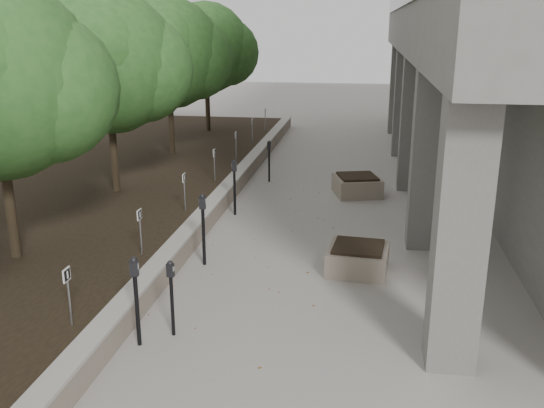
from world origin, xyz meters
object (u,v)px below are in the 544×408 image
Objects in this scene: crabapple_tree_4 at (169,77)px; planter_front at (358,258)px; parking_meter_5 at (269,161)px; planter_back at (357,185)px; crabapple_tree_5 at (206,67)px; parking_meter_2 at (172,298)px; parking_meter_3 at (203,230)px; crabapple_tree_3 at (109,93)px; parking_meter_4 at (235,187)px; parking_meter_1 at (137,302)px.

crabapple_tree_4 reaches higher than planter_front.
planter_back is at bearing -21.88° from parking_meter_5.
crabapple_tree_5 reaches higher than parking_meter_5.
parking_meter_5 reaches higher than planter_back.
parking_meter_2 is 2.99m from parking_meter_3.
crabapple_tree_3 is at bearing -90.00° from crabapple_tree_5.
crabapple_tree_3 is at bearing 125.87° from parking_meter_2.
planter_front is (2.96, -6.86, -0.39)m from parking_meter_5.
planter_back is (3.17, 2.47, -0.46)m from parking_meter_4.
parking_meter_5 is (3.82, -1.86, -2.45)m from crabapple_tree_4.
parking_meter_3 is (3.58, -8.88, -2.34)m from crabapple_tree_4.
parking_meter_4 is 1.26× the size of planter_front.
parking_meter_1 reaches higher than planter_back.
parking_meter_4 is at bearing 135.08° from planter_front.
crabapple_tree_4 is 6.86m from parking_meter_4.
parking_meter_4 is (3.48, -10.42, -2.37)m from crabapple_tree_5.
crabapple_tree_4 is 12.93m from parking_meter_1.
planter_back is (2.83, -1.09, -0.37)m from parking_meter_5.
parking_meter_5 is at bearing 68.82° from parking_meter_4.
parking_meter_3 is at bearing -117.35° from planter_back.
parking_meter_1 is 1.18× the size of planter_back.
parking_meter_4 is at bearing -57.29° from crabapple_tree_4.
crabapple_tree_5 is 15.57m from planter_front.
crabapple_tree_4 is 3.62× the size of parking_meter_1.
planter_back is at bearing 22.30° from parking_meter_4.
parking_meter_3 is at bearing -68.05° from crabapple_tree_4.
crabapple_tree_3 is 5.78m from parking_meter_3.
parking_meter_1 is 10.39m from parking_meter_5.
parking_meter_5 is at bearing 113.36° from planter_front.
planter_front is at bearing -88.65° from planter_back.
parking_meter_3 is 1.30× the size of planter_front.
parking_meter_1 reaches higher than parking_meter_2.
parking_meter_1 is 1.12× the size of parking_meter_5.
planter_back is (-0.14, 5.77, 0.02)m from planter_front.
crabapple_tree_3 is 8.24m from planter_front.
crabapple_tree_3 is 4.54× the size of planter_front.
parking_meter_1 reaches higher than parking_meter_5.
crabapple_tree_5 is 14.53m from parking_meter_3.
parking_meter_5 is (-0.04, 10.00, 0.02)m from parking_meter_2.
parking_meter_2 is at bearing 32.32° from parking_meter_1.
crabapple_tree_5 is at bearing 116.33° from planter_front.
crabapple_tree_3 is at bearing 151.30° from planter_front.
parking_meter_5 is 1.06× the size of planter_back.
crabapple_tree_3 reaches higher than parking_meter_4.
planter_front is (3.31, -3.30, -0.47)m from parking_meter_4.
crabapple_tree_5 is 17.47m from parking_meter_2.
crabapple_tree_3 is at bearing 106.14° from parking_meter_1.
parking_meter_4 reaches higher than planter_back.
parking_meter_2 reaches higher than planter_back.
crabapple_tree_5 is at bearing 92.83° from parking_meter_4.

